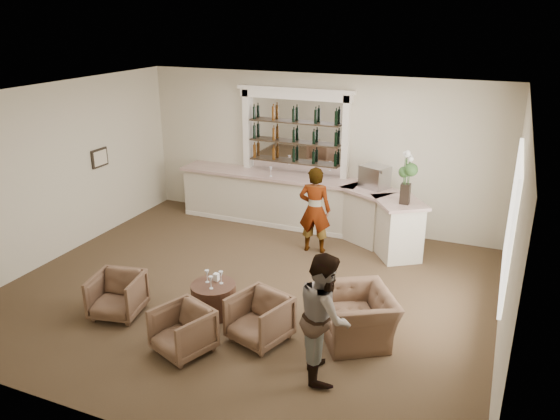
{
  "coord_description": "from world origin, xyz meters",
  "views": [
    {
      "loc": [
        3.75,
        -7.45,
        4.5
      ],
      "look_at": [
        0.22,
        0.9,
        1.19
      ],
      "focal_mm": 35.0,
      "sensor_mm": 36.0,
      "label": 1
    }
  ],
  "objects_px": {
    "armchair_left": "(117,295)",
    "flower_vase": "(407,174)",
    "espresso_machine": "(375,177)",
    "bar_counter": "(301,204)",
    "armchair_far": "(357,316)",
    "sommelier": "(315,210)",
    "armchair_right": "(259,319)",
    "guest": "(324,316)",
    "cocktail_table": "(214,299)",
    "armchair_center": "(183,331)"
  },
  "relations": [
    {
      "from": "cocktail_table",
      "to": "armchair_far",
      "type": "distance_m",
      "value": 2.28
    },
    {
      "from": "guest",
      "to": "armchair_far",
      "type": "height_order",
      "value": "guest"
    },
    {
      "from": "cocktail_table",
      "to": "armchair_far",
      "type": "bearing_deg",
      "value": 4.93
    },
    {
      "from": "armchair_left",
      "to": "flower_vase",
      "type": "height_order",
      "value": "flower_vase"
    },
    {
      "from": "armchair_far",
      "to": "espresso_machine",
      "type": "distance_m",
      "value": 3.9
    },
    {
      "from": "armchair_right",
      "to": "flower_vase",
      "type": "bearing_deg",
      "value": 87.53
    },
    {
      "from": "armchair_far",
      "to": "espresso_machine",
      "type": "xyz_separation_m",
      "value": [
        -0.71,
        3.7,
        1.01
      ]
    },
    {
      "from": "bar_counter",
      "to": "armchair_far",
      "type": "xyz_separation_m",
      "value": [
        2.27,
        -3.68,
        -0.21
      ]
    },
    {
      "from": "armchair_right",
      "to": "guest",
      "type": "bearing_deg",
      "value": -0.25
    },
    {
      "from": "bar_counter",
      "to": "cocktail_table",
      "type": "relative_size",
      "value": 8.05
    },
    {
      "from": "bar_counter",
      "to": "armchair_far",
      "type": "bearing_deg",
      "value": -58.3
    },
    {
      "from": "cocktail_table",
      "to": "flower_vase",
      "type": "xyz_separation_m",
      "value": [
        2.32,
        3.15,
        1.46
      ]
    },
    {
      "from": "espresso_machine",
      "to": "flower_vase",
      "type": "distance_m",
      "value": 1.12
    },
    {
      "from": "armchair_far",
      "to": "flower_vase",
      "type": "relative_size",
      "value": 1.1
    },
    {
      "from": "bar_counter",
      "to": "guest",
      "type": "relative_size",
      "value": 3.33
    },
    {
      "from": "guest",
      "to": "espresso_machine",
      "type": "bearing_deg",
      "value": -18.77
    },
    {
      "from": "bar_counter",
      "to": "sommelier",
      "type": "relative_size",
      "value": 3.31
    },
    {
      "from": "espresso_machine",
      "to": "flower_vase",
      "type": "xyz_separation_m",
      "value": [
        0.76,
        -0.75,
        0.34
      ]
    },
    {
      "from": "armchair_right",
      "to": "bar_counter",
      "type": "bearing_deg",
      "value": 121.03
    },
    {
      "from": "cocktail_table",
      "to": "espresso_machine",
      "type": "distance_m",
      "value": 4.34
    },
    {
      "from": "armchair_left",
      "to": "armchair_center",
      "type": "distance_m",
      "value": 1.55
    },
    {
      "from": "cocktail_table",
      "to": "armchair_center",
      "type": "distance_m",
      "value": 1.1
    },
    {
      "from": "armchair_right",
      "to": "flower_vase",
      "type": "relative_size",
      "value": 0.77
    },
    {
      "from": "armchair_right",
      "to": "espresso_machine",
      "type": "distance_m",
      "value": 4.46
    },
    {
      "from": "cocktail_table",
      "to": "armchair_right",
      "type": "relative_size",
      "value": 0.92
    },
    {
      "from": "armchair_left",
      "to": "armchair_center",
      "type": "xyz_separation_m",
      "value": [
        1.48,
        -0.45,
        -0.01
      ]
    },
    {
      "from": "cocktail_table",
      "to": "armchair_center",
      "type": "xyz_separation_m",
      "value": [
        0.13,
        -1.09,
        0.08
      ]
    },
    {
      "from": "bar_counter",
      "to": "espresso_machine",
      "type": "distance_m",
      "value": 1.75
    },
    {
      "from": "bar_counter",
      "to": "sommelier",
      "type": "bearing_deg",
      "value": -56.65
    },
    {
      "from": "armchair_right",
      "to": "armchair_far",
      "type": "xyz_separation_m",
      "value": [
        1.28,
        0.61,
        0.01
      ]
    },
    {
      "from": "armchair_left",
      "to": "flower_vase",
      "type": "bearing_deg",
      "value": 34.07
    },
    {
      "from": "sommelier",
      "to": "armchair_right",
      "type": "xyz_separation_m",
      "value": [
        0.34,
        -3.29,
        -0.51
      ]
    },
    {
      "from": "cocktail_table",
      "to": "armchair_center",
      "type": "height_order",
      "value": "armchair_center"
    },
    {
      "from": "bar_counter",
      "to": "espresso_machine",
      "type": "xyz_separation_m",
      "value": [
        1.56,
        0.02,
        0.79
      ]
    },
    {
      "from": "armchair_center",
      "to": "guest",
      "type": "bearing_deg",
      "value": 30.61
    },
    {
      "from": "armchair_left",
      "to": "espresso_machine",
      "type": "distance_m",
      "value": 5.48
    },
    {
      "from": "cocktail_table",
      "to": "sommelier",
      "type": "height_order",
      "value": "sommelier"
    },
    {
      "from": "bar_counter",
      "to": "armchair_right",
      "type": "height_order",
      "value": "bar_counter"
    },
    {
      "from": "bar_counter",
      "to": "guest",
      "type": "xyz_separation_m",
      "value": [
        2.08,
        -4.64,
        0.28
      ]
    },
    {
      "from": "cocktail_table",
      "to": "sommelier",
      "type": "distance_m",
      "value": 3.02
    },
    {
      "from": "armchair_left",
      "to": "armchair_right",
      "type": "relative_size",
      "value": 0.97
    },
    {
      "from": "cocktail_table",
      "to": "espresso_machine",
      "type": "height_order",
      "value": "espresso_machine"
    },
    {
      "from": "guest",
      "to": "espresso_machine",
      "type": "relative_size",
      "value": 3.34
    },
    {
      "from": "sommelier",
      "to": "flower_vase",
      "type": "xyz_separation_m",
      "value": [
        1.67,
        0.27,
        0.84
      ]
    },
    {
      "from": "bar_counter",
      "to": "espresso_machine",
      "type": "relative_size",
      "value": 11.13
    },
    {
      "from": "bar_counter",
      "to": "sommelier",
      "type": "distance_m",
      "value": 1.22
    },
    {
      "from": "armchair_left",
      "to": "armchair_right",
      "type": "height_order",
      "value": "armchair_right"
    },
    {
      "from": "sommelier",
      "to": "armchair_right",
      "type": "distance_m",
      "value": 3.35
    },
    {
      "from": "cocktail_table",
      "to": "armchair_far",
      "type": "height_order",
      "value": "armchair_far"
    },
    {
      "from": "sommelier",
      "to": "espresso_machine",
      "type": "relative_size",
      "value": 3.37
    }
  ]
}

